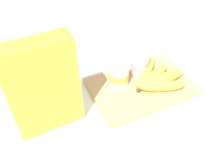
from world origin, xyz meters
TOP-DOWN VIEW (x-y plane):
  - ground_plane at (0.00, 0.00)m, footprint 2.40×2.40m
  - cutting_board at (0.00, 0.00)m, footprint 0.35×0.23m
  - cereal_box at (-0.32, -0.01)m, footprint 0.19×0.07m
  - yogurt_cup_front at (-0.07, 0.04)m, footprint 0.07×0.07m
  - yogurt_cup_back at (0.03, 0.06)m, footprint 0.06×0.06m
  - banana_bunch at (0.05, -0.01)m, footprint 0.20×0.20m

SIDE VIEW (x-z plane):
  - ground_plane at x=0.00m, z-range 0.00..0.00m
  - cutting_board at x=0.00m, z-range 0.00..0.02m
  - banana_bunch at x=0.05m, z-range 0.02..0.06m
  - yogurt_cup_front at x=-0.07m, z-range 0.02..0.10m
  - yogurt_cup_back at x=0.03m, z-range 0.02..0.11m
  - cereal_box at x=-0.32m, z-range 0.00..0.30m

